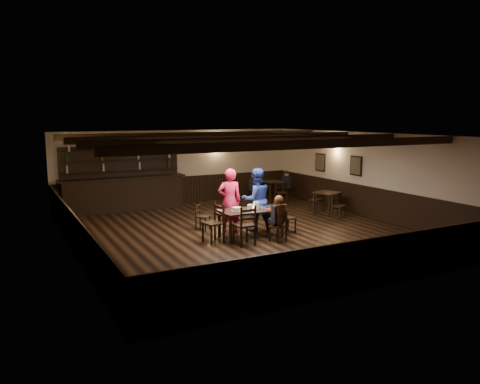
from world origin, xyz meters
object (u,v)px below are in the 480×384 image
woman_pink (230,201)px  man_blue (256,200)px  chair_near_left (246,222)px  bar_counter (123,189)px  cake (237,209)px  chair_near_right (280,224)px  dining_table (251,212)px

woman_pink → man_blue: woman_pink is taller
chair_near_left → bar_counter: 6.16m
cake → bar_counter: (-1.69, 5.25, -0.07)m
chair_near_left → chair_near_right: bearing=-6.8°
chair_near_right → woman_pink: (-0.71, 1.48, 0.43)m
chair_near_left → man_blue: 1.65m
man_blue → cake: 1.08m
cake → bar_counter: size_ratio=0.07×
dining_table → man_blue: (0.51, 0.60, 0.21)m
cake → bar_counter: 5.52m
chair_near_left → cake: 0.74m
dining_table → chair_near_right: bearing=-61.2°
dining_table → man_blue: bearing=49.9°
chair_near_right → chair_near_left: bearing=173.2°
cake → chair_near_right: bearing=-44.3°
chair_near_right → cake: (-0.83, 0.81, 0.33)m
cake → woman_pink: bearing=79.7°
bar_counter → chair_near_left: bearing=-75.1°
bar_counter → woman_pink: bearing=-68.5°
cake → bar_counter: bar_counter is taller
bar_counter → dining_table: bearing=-68.4°
woman_pink → man_blue: 0.80m
dining_table → chair_near_right: 0.91m
chair_near_right → bar_counter: bar_counter is taller
chair_near_right → cake: size_ratio=2.67×
cake → dining_table: bearing=-4.7°
dining_table → chair_near_left: bearing=-127.1°
chair_near_right → man_blue: size_ratio=0.45×
chair_near_right → man_blue: (0.08, 1.38, 0.42)m
dining_table → cake: size_ratio=5.60×
dining_table → chair_near_left: size_ratio=1.65×
man_blue → cake: (-0.91, -0.57, -0.09)m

